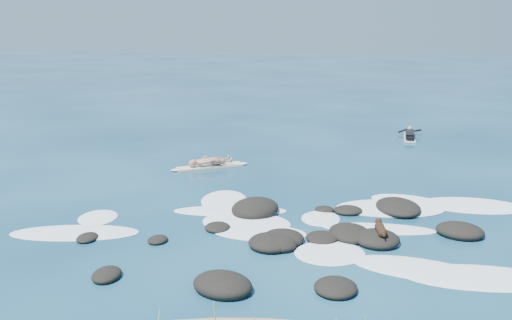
{
  "coord_description": "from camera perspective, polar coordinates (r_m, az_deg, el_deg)",
  "views": [
    {
      "loc": [
        0.64,
        -16.75,
        6.21
      ],
      "look_at": [
        -1.18,
        4.0,
        0.9
      ],
      "focal_mm": 40.0,
      "sensor_mm": 36.0,
      "label": 1
    }
  ],
  "objects": [
    {
      "name": "reef_rocks",
      "position": [
        16.66,
        5.78,
        -7.23
      ],
      "size": [
        11.85,
        7.89,
        0.63
      ],
      "color": "black",
      "rests_on": "ground"
    },
    {
      "name": "ground",
      "position": [
        17.87,
        2.65,
        -6.04
      ],
      "size": [
        160.0,
        160.0,
        0.0
      ],
      "primitive_type": "plane",
      "color": "#0A2642",
      "rests_on": "ground"
    },
    {
      "name": "standing_surfer_rig",
      "position": [
        23.74,
        -4.66,
        0.97
      ],
      "size": [
        3.15,
        1.75,
        1.91
      ],
      "rotation": [
        0.0,
        0.0,
        0.45
      ],
      "color": "beige",
      "rests_on": "ground"
    },
    {
      "name": "breaking_foam",
      "position": [
        17.51,
        6.8,
        -6.53
      ],
      "size": [
        16.05,
        7.7,
        0.12
      ],
      "color": "white",
      "rests_on": "ground"
    },
    {
      "name": "paddling_surfer_rig",
      "position": [
        30.62,
        15.13,
        2.41
      ],
      "size": [
        1.22,
        2.74,
        0.47
      ],
      "rotation": [
        0.0,
        0.0,
        1.41
      ],
      "color": "silver",
      "rests_on": "ground"
    },
    {
      "name": "dog",
      "position": [
        16.31,
        12.35,
        -6.77
      ],
      "size": [
        0.3,
        1.04,
        0.66
      ],
      "rotation": [
        0.0,
        0.0,
        1.64
      ],
      "color": "black",
      "rests_on": "ground"
    }
  ]
}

